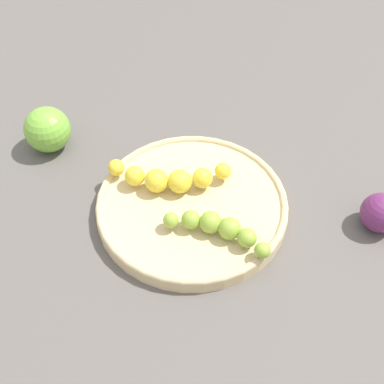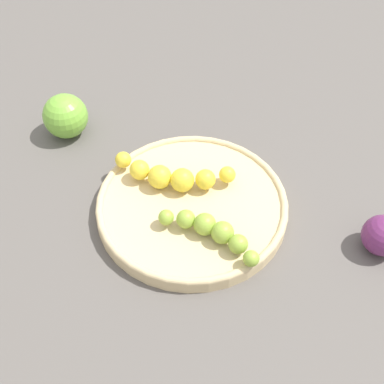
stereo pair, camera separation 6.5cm
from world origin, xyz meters
TOP-DOWN VIEW (x-y plane):
  - ground_plane at (0.00, 0.00)m, footprint 2.40×2.40m
  - fruit_bowl at (0.00, 0.00)m, footprint 0.26×0.26m
  - banana_yellow at (-0.03, 0.03)m, footprint 0.17×0.06m
  - banana_green at (0.03, -0.06)m, footprint 0.12×0.08m
  - plum_purple at (0.24, -0.05)m, footprint 0.05×0.05m
  - apple_green at (-0.20, 0.15)m, footprint 0.07×0.07m

SIDE VIEW (x-z plane):
  - ground_plane at x=0.00m, z-range 0.00..0.00m
  - fruit_bowl at x=0.00m, z-range 0.00..0.02m
  - plum_purple at x=0.24m, z-range 0.00..0.05m
  - banana_green at x=0.03m, z-range 0.02..0.05m
  - apple_green at x=-0.20m, z-range 0.00..0.07m
  - banana_yellow at x=-0.03m, z-range 0.02..0.05m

